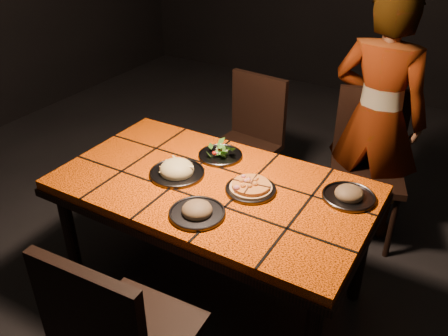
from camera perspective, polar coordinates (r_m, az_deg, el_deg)
The scene contains 10 objects.
room_shell at distance 2.12m, azimuth -1.61°, elevation 15.52°, with size 6.04×7.04×3.08m.
dining_table at distance 2.47m, azimuth -1.33°, elevation -3.39°, with size 1.62×0.92×0.75m.
chair_far_left at distance 3.37m, azimuth 3.12°, elevation 4.09°, with size 0.47×0.47×0.95m.
chair_far_right at distance 3.18m, azimuth 16.91°, elevation 1.36°, with size 0.57×0.57×0.99m.
diner at distance 3.11m, azimuth 17.95°, elevation 5.69°, with size 0.60×0.39×1.63m, color brown.
plate_pizza at distance 2.36m, azimuth 3.24°, elevation -2.41°, with size 0.26×0.26×0.04m.
plate_pasta at distance 2.50m, azimuth -5.69°, elevation -0.30°, with size 0.29×0.29×0.10m.
plate_salad at distance 2.65m, azimuth -0.45°, elevation 1.83°, with size 0.25×0.25×0.07m.
plate_mushroom_a at distance 2.19m, azimuth -3.26°, elevation -5.15°, with size 0.26×0.26×0.09m.
plate_mushroom_b at distance 2.38m, azimuth 14.82°, elevation -3.07°, with size 0.26×0.26×0.08m.
Camera 1 is at (1.09, -1.73, 2.06)m, focal length 38.00 mm.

